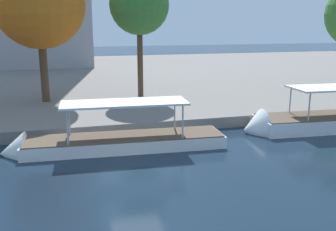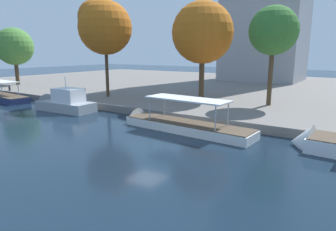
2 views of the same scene
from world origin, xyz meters
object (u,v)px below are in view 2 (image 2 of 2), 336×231
at_px(tree_2, 103,27).
at_px(tree_1, 273,32).
at_px(mooring_bollard_2, 9,88).
at_px(motor_yacht_1, 62,104).
at_px(tree_4, 201,32).
at_px(tour_boat_2, 177,126).
at_px(tree_3, 15,47).

bearing_deg(tree_2, tree_1, 14.23).
bearing_deg(mooring_bollard_2, tree_1, 13.99).
xyz_separation_m(motor_yacht_1, tree_4, (11.68, 12.28, 8.38)).
bearing_deg(tour_boat_2, tree_4, -67.64).
height_order(mooring_bollard_2, tree_2, tree_2).
bearing_deg(tree_1, tour_boat_2, -109.89).
bearing_deg(mooring_bollard_2, tour_boat_2, -5.54).
bearing_deg(mooring_bollard_2, tree_4, 17.95).
height_order(tour_boat_2, tree_2, tree_2).
xyz_separation_m(mooring_bollard_2, tree_3, (-7.66, 5.91, 6.37)).
relative_size(motor_yacht_1, mooring_bollard_2, 9.58).
height_order(motor_yacht_1, tree_2, tree_2).
bearing_deg(tree_3, tree_2, -4.28).
relative_size(mooring_bollard_2, tree_4, 0.07).
height_order(tour_boat_2, tree_4, tree_4).
relative_size(motor_yacht_1, tree_4, 0.69).
relative_size(tour_boat_2, tree_1, 1.23).
distance_m(tour_boat_2, tree_4, 15.78).
distance_m(tree_2, tree_3, 24.60).
bearing_deg(motor_yacht_1, tree_1, -152.09).
bearing_deg(tour_boat_2, mooring_bollard_2, -1.93).
distance_m(tree_1, tree_4, 8.69).
bearing_deg(tree_2, tree_4, 23.73).
relative_size(tree_2, tree_4, 1.04).
relative_size(tour_boat_2, tree_2, 1.06).
height_order(motor_yacht_1, tour_boat_2, motor_yacht_1).
xyz_separation_m(motor_yacht_1, tree_2, (0.03, 7.16, 9.15)).
bearing_deg(tour_boat_2, tree_3, -9.09).
relative_size(motor_yacht_1, tree_3, 0.81).
xyz_separation_m(tree_3, tree_4, (36.08, 3.30, 1.52)).
relative_size(tree_2, tree_3, 1.23).
distance_m(mooring_bollard_2, tree_3, 11.58).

